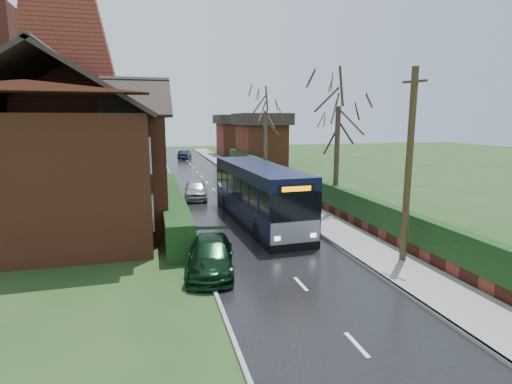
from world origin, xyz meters
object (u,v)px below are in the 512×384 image
object	(u,v)px
car_green	(210,256)
bus	(258,195)
car_silver	(196,190)
bus_stop_sign	(317,194)
telegraph_pole	(409,168)
brick_house	(77,146)

from	to	relation	value
car_green	bus	bearing A→B (deg)	70.41
bus	car_silver	distance (m)	8.31
bus_stop_sign	telegraph_pole	xyz separation A→B (m)	(1.60, -5.16, 1.93)
bus_stop_sign	telegraph_pole	bearing A→B (deg)	-90.39
brick_house	bus_stop_sign	world-z (taller)	brick_house
telegraph_pole	car_green	bearing A→B (deg)	149.00
brick_house	telegraph_pole	size ratio (longest dim) A/B	1.89
car_green	telegraph_pole	xyz separation A→B (m)	(7.70, -1.08, 3.28)
bus	bus_stop_sign	world-z (taller)	bus
bus	telegraph_pole	size ratio (longest dim) A/B	1.41
bus	bus_stop_sign	bearing A→B (deg)	-49.55
telegraph_pole	bus	bearing A→B (deg)	94.40
car_green	car_silver	bearing A→B (deg)	95.47
bus	car_silver	size ratio (longest dim) A/B	2.67
bus	telegraph_pole	bearing A→B (deg)	-65.32
bus_stop_sign	brick_house	bearing A→B (deg)	141.23
bus	car_green	xyz separation A→B (m)	(-3.70, -6.63, -1.00)
brick_house	car_green	bearing A→B (deg)	-56.13
bus	telegraph_pole	world-z (taller)	telegraph_pole
car_silver	telegraph_pole	size ratio (longest dim) A/B	0.53
brick_house	car_silver	bearing A→B (deg)	39.96
bus_stop_sign	telegraph_pole	distance (m)	5.74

